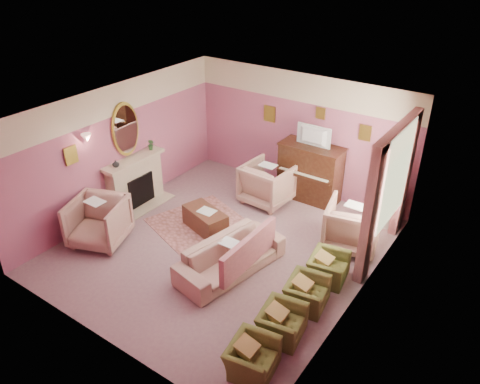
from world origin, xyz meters
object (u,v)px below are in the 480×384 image
Objects in this scene: piano at (310,173)px; olive_chair_a at (252,353)px; television at (312,135)px; olive_chair_d at (329,264)px; floral_armchair_left at (267,181)px; floral_armchair_right at (353,224)px; floral_armchair_front at (98,220)px; coffee_table at (205,220)px; sofa at (230,251)px; olive_chair_c at (307,289)px; olive_chair_b at (282,319)px; side_table at (386,209)px.

olive_chair_a is at bearing -71.41° from piano.
olive_chair_d is at bearing -55.18° from television.
floral_armchair_left is 1.43× the size of olive_chair_d.
floral_armchair_right and floral_armchair_front have the same top height.
piano is 4.75m from floral_armchair_front.
sofa reaches higher than coffee_table.
piano is 1.91× the size of olive_chair_c.
floral_armchair_front is 4.31m from olive_chair_c.
floral_armchair_right reaches higher than olive_chair_b.
floral_armchair_left reaches higher than coffee_table.
sofa is 2.02× the size of floral_armchair_right.
floral_armchair_front is at bearing -146.84° from floral_armchair_right.
olive_chair_d is (1.63, -2.40, -0.33)m from piano.
television reaches higher than olive_chair_d.
television is at bearing 42.81° from floral_armchair_left.
side_table is (2.99, 2.36, 0.12)m from coffee_table.
sofa is 2.02× the size of floral_armchair_front.
floral_armchair_left is (-0.71, -0.65, -1.08)m from television.
coffee_table is at bearing -116.20° from television.
olive_chair_a is at bearing -11.87° from floral_armchair_front.
olive_chair_c is at bearing -88.39° from floral_armchair_right.
coffee_table is 1.36× the size of olive_chair_c.
olive_chair_d is at bearing -35.89° from floral_armchair_left.
floral_armchair_left is (0.45, 1.70, 0.30)m from coffee_table.
television is at bearing -179.87° from side_table.
olive_chair_d is (0.00, 0.82, 0.00)m from olive_chair_c.
piano is 2.71m from coffee_table.
olive_chair_a is 1.05× the size of side_table.
side_table is at bearing -1.44° from piano.
floral_armchair_front is at bearing -169.96° from olive_chair_c.
piano reaches higher than olive_chair_c.
olive_chair_a and olive_chair_b have the same top height.
olive_chair_a is at bearing -92.35° from side_table.
piano is at bearing 112.03° from olive_chair_b.
olive_chair_a is at bearing -90.00° from olive_chair_d.
television is at bearing 124.82° from olive_chair_d.
sofa is 2.27m from olive_chair_a.
floral_armchair_front reaches higher than olive_chair_c.
sofa is at bearing -72.76° from floral_armchair_left.
piano is at bearing 178.56° from side_table.
side_table is at bearing 78.02° from floral_armchair_right.
side_table is at bearing 87.17° from olive_chair_b.
piano is 1.40× the size of coffee_table.
floral_armchair_left reaches higher than side_table.
coffee_table is 3.72m from olive_chair_a.
piano reaches higher than olive_chair_a.
piano is at bearing 141.91° from floral_armchair_right.
coffee_table is 1.79m from floral_armchair_left.
piano is at bearing 124.26° from olive_chair_d.
piano is 1.33× the size of floral_armchair_left.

